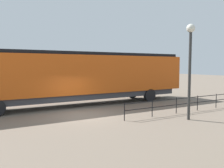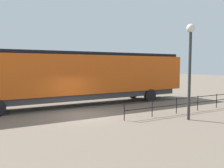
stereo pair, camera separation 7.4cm
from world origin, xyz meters
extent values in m
plane|color=#756656|center=(0.00, 0.00, 0.00)|extent=(120.00, 120.00, 0.00)
cube|color=#D15114|center=(-3.52, 1.25, 2.45)|extent=(2.90, 18.73, 2.91)
cube|color=black|center=(-3.52, 9.30, 2.02)|extent=(2.79, 2.63, 2.03)
cube|color=black|center=(-3.52, 1.25, 4.03)|extent=(2.61, 17.98, 0.24)
cube|color=#38383D|center=(-3.52, 1.25, 0.78)|extent=(2.61, 17.23, 0.45)
cylinder|color=black|center=(-4.82, 7.24, 0.55)|extent=(0.30, 1.10, 1.10)
cylinder|color=black|center=(-2.22, 7.24, 0.55)|extent=(0.30, 1.10, 1.10)
cylinder|color=#2D2D2D|center=(4.27, 4.81, 2.54)|extent=(0.16, 0.16, 5.08)
sphere|color=silver|center=(4.27, 4.81, 5.22)|extent=(0.48, 0.48, 0.48)
cube|color=black|center=(2.62, 6.52, 0.96)|extent=(0.04, 10.12, 0.04)
cube|color=black|center=(2.62, 6.52, 0.57)|extent=(0.04, 10.12, 0.04)
cylinder|color=black|center=(2.62, 1.46, 0.52)|extent=(0.05, 0.05, 1.04)
cylinder|color=black|center=(2.62, 3.48, 0.52)|extent=(0.05, 0.05, 1.04)
cylinder|color=black|center=(2.62, 5.51, 0.52)|extent=(0.05, 0.05, 1.04)
cylinder|color=black|center=(2.62, 7.53, 0.52)|extent=(0.05, 0.05, 1.04)
cylinder|color=black|center=(2.62, 9.55, 0.52)|extent=(0.05, 0.05, 1.04)
camera|label=1|loc=(13.67, -5.80, 3.14)|focal=37.91mm
camera|label=2|loc=(13.71, -5.73, 3.14)|focal=37.91mm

